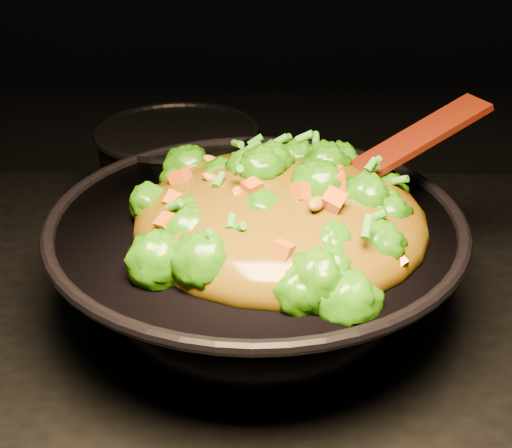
# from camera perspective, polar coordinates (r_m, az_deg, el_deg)

# --- Properties ---
(wok) EXTENTS (0.50, 0.50, 0.12)m
(wok) POSITION_cam_1_polar(r_m,az_deg,el_deg) (0.74, -0.01, -3.59)
(wok) COLOR black
(wok) RESTS_ON stovetop
(stir_fry) EXTENTS (0.40, 0.40, 0.11)m
(stir_fry) POSITION_cam_1_polar(r_m,az_deg,el_deg) (0.67, 2.23, 4.02)
(stir_fry) COLOR #276E07
(stir_fry) RESTS_ON wok
(spatula) EXTENTS (0.27, 0.15, 0.12)m
(spatula) POSITION_cam_1_polar(r_m,az_deg,el_deg) (0.72, 10.28, 5.21)
(spatula) COLOR #3A1806
(spatula) RESTS_ON wok
(back_pot) EXTENTS (0.23, 0.23, 0.13)m
(back_pot) POSITION_cam_1_polar(r_m,az_deg,el_deg) (0.98, -6.85, 4.95)
(back_pot) COLOR black
(back_pot) RESTS_ON stovetop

